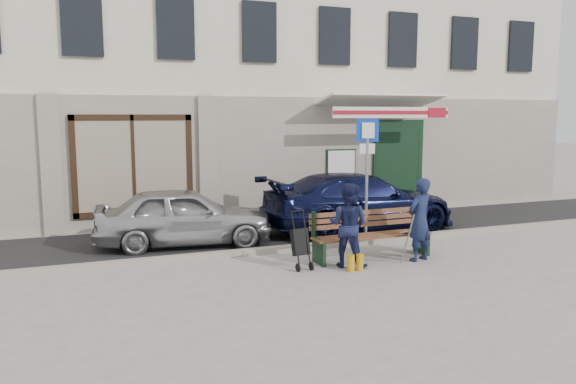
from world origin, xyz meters
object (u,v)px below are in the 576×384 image
car_navy (359,202)px  bench (370,235)px  parking_sign (367,160)px  woman (348,225)px  man (420,220)px  car_silver (184,216)px  stroller (300,243)px

car_navy → bench: 2.71m
parking_sign → woman: size_ratio=1.73×
woman → parking_sign: bearing=-82.3°
man → woman: man is taller
parking_sign → man: size_ratio=1.68×
car_navy → man: (-0.30, -2.93, 0.10)m
car_silver → woman: (2.45, -2.74, 0.14)m
car_silver → man: 4.83m
bench → stroller: (-1.50, -0.16, 0.00)m
man → stroller: 2.34m
parking_sign → bench: 2.11m
stroller → woman: bearing=-18.9°
car_navy → woman: woman is taller
car_navy → man: 2.95m
stroller → car_silver: bearing=116.7°
car_silver → bench: size_ratio=1.53×
bench → woman: 0.81m
car_silver → bench: (3.10, -2.38, -0.17)m
car_silver → woman: size_ratio=2.39×
stroller → man: bearing=-13.3°
man → car_navy: bearing=-114.3°
car_silver → woman: woman is taller
stroller → parking_sign: bearing=30.5°
bench → stroller: 1.51m
man → stroller: man is taller
woman → stroller: bearing=31.5°
bench → parking_sign: bearing=63.5°
car_silver → car_navy: (4.20, 0.08, 0.06)m
car_navy → parking_sign: parking_sign is taller
bench → man: size_ratio=1.52×
car_silver → bench: 3.92m
bench → car_silver: bearing=142.5°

